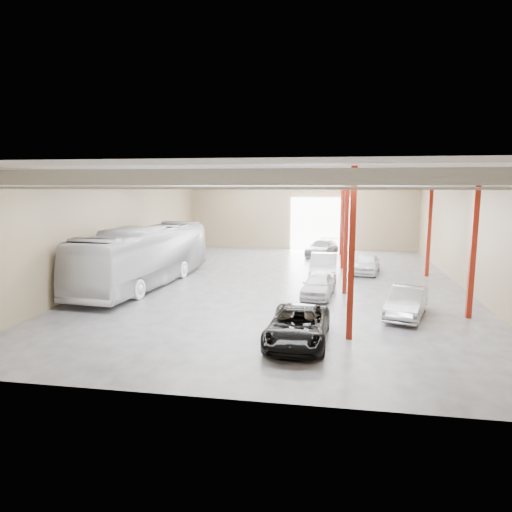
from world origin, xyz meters
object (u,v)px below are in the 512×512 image
(coach_bus, at_px, (145,256))
(black_sedan, at_px, (298,326))
(car_row_b, at_px, (324,266))
(car_right_near, at_px, (407,302))
(car_right_far, at_px, (367,264))
(car_row_c, at_px, (322,248))
(car_row_a, at_px, (318,285))

(coach_bus, xyz_separation_m, black_sedan, (10.26, -9.07, -1.14))
(car_row_b, bearing_deg, car_right_near, -63.59)
(car_right_near, height_order, car_right_far, car_right_near)
(car_right_far, bearing_deg, black_sedan, -93.95)
(car_row_b, distance_m, car_row_c, 9.87)
(car_row_a, bearing_deg, car_row_c, 97.12)
(car_row_a, height_order, car_right_near, car_right_near)
(car_row_b, distance_m, car_right_near, 9.37)
(black_sedan, xyz_separation_m, car_row_b, (0.74, 12.96, 0.12))
(car_right_far, bearing_deg, car_row_a, -103.27)
(black_sedan, bearing_deg, car_row_c, 91.25)
(black_sedan, distance_m, car_row_c, 22.82)
(car_row_a, bearing_deg, car_row_b, 94.48)
(car_right_near, bearing_deg, car_row_b, 133.02)
(coach_bus, bearing_deg, car_row_c, 56.97)
(coach_bus, height_order, car_row_b, coach_bus)
(car_row_b, bearing_deg, coach_bus, -160.19)
(black_sedan, relative_size, car_row_c, 1.05)
(black_sedan, height_order, car_right_far, black_sedan)
(car_row_a, height_order, car_right_far, car_right_far)
(car_row_b, bearing_deg, car_right_far, 37.49)
(car_right_near, bearing_deg, car_row_c, 120.62)
(black_sedan, relative_size, car_row_b, 1.02)
(car_row_c, bearing_deg, black_sedan, -74.06)
(black_sedan, distance_m, car_row_b, 12.98)
(car_right_near, xyz_separation_m, car_right_far, (-1.12, 10.68, -0.02))
(coach_bus, relative_size, car_row_a, 3.31)
(car_row_a, bearing_deg, car_right_near, -30.11)
(coach_bus, height_order, car_row_a, coach_bus)
(coach_bus, xyz_separation_m, car_right_near, (15.12, -4.52, -1.13))
(coach_bus, relative_size, car_right_far, 3.26)
(coach_bus, bearing_deg, car_right_far, 28.54)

